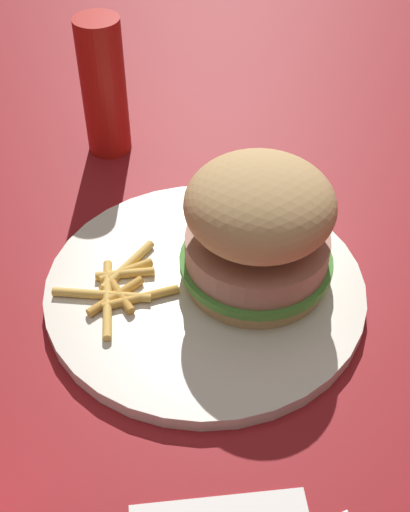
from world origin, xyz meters
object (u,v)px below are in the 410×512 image
object	(u,v)px
sandwich	(258,227)
fries_pile	(119,287)
ketchup_bottle	(104,88)
plate	(205,288)

from	to	relation	value
sandwich	fries_pile	xyz separation A→B (m)	(0.11, -0.02, -0.05)
sandwich	ketchup_bottle	bearing A→B (deg)	-76.72
sandwich	fries_pile	world-z (taller)	sandwich
plate	fries_pile	size ratio (longest dim) A/B	2.72
plate	sandwich	world-z (taller)	sandwich
plate	ketchup_bottle	world-z (taller)	ketchup_bottle
fries_pile	sandwich	bearing A→B (deg)	166.91
plate	fries_pile	distance (m)	0.07
sandwich	ketchup_bottle	xyz separation A→B (m)	(0.06, -0.24, 0.00)
plate	fries_pile	xyz separation A→B (m)	(0.07, -0.02, 0.01)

